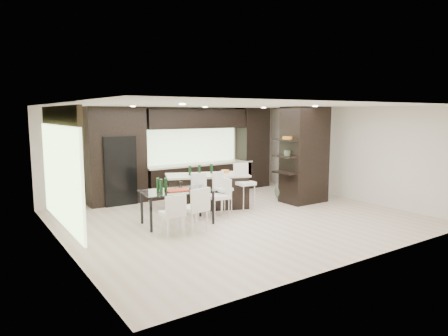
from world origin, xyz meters
TOP-DOWN VIEW (x-y plane):
  - ground at (0.00, 0.00)m, footprint 8.00×8.00m
  - back_wall at (0.00, 3.50)m, footprint 8.00×0.02m
  - left_wall at (-4.00, 0.00)m, footprint 0.02×7.00m
  - right_wall at (4.00, 0.00)m, footprint 0.02×7.00m
  - ceiling at (0.00, 0.00)m, footprint 8.00×7.00m
  - window_left at (-3.96, 0.20)m, footprint 0.04×3.20m
  - window_back at (0.60, 3.46)m, footprint 3.40×0.04m
  - stone_accent at (-3.93, 0.20)m, footprint 0.08×3.00m
  - ceiling_spots at (0.00, 0.25)m, footprint 4.00×3.00m
  - back_cabinetry at (0.50, 3.17)m, footprint 6.80×0.68m
  - refrigerator at (-1.90, 3.12)m, footprint 0.90×0.68m
  - partition_column at (2.60, 0.40)m, footprint 1.20×0.80m
  - kitchen_island at (-0.07, 1.30)m, footprint 2.36×1.66m
  - stool_left at (-0.73, 0.54)m, footprint 0.49×0.49m
  - stool_mid at (-0.07, 0.54)m, footprint 0.45×0.45m
  - stool_right at (0.60, 0.51)m, footprint 0.45×0.45m
  - bench at (0.09, 1.62)m, footprint 1.38×0.91m
  - floor_vase at (2.17, 0.85)m, footprint 0.47×0.47m
  - dining_table at (-1.46, 0.33)m, footprint 1.72×1.10m
  - chair_near at (-1.46, -0.45)m, footprint 0.55×0.55m
  - chair_far at (-1.97, -0.43)m, footprint 0.48×0.48m
  - chair_end at (-0.34, 0.33)m, footprint 0.54×0.54m

SIDE VIEW (x-z plane):
  - ground at x=0.00m, z-range 0.00..0.00m
  - bench at x=0.09m, z-range 0.00..0.49m
  - dining_table at x=-1.46m, z-range 0.00..0.78m
  - chair_far at x=-1.97m, z-range 0.00..0.82m
  - stool_mid at x=-0.07m, z-range 0.00..0.85m
  - stool_left at x=-0.73m, z-range 0.00..0.86m
  - chair_end at x=-0.34m, z-range 0.00..0.87m
  - chair_near at x=-1.46m, z-range 0.00..0.90m
  - kitchen_island at x=-0.07m, z-range 0.00..0.90m
  - stool_right at x=0.60m, z-range 0.00..0.99m
  - floor_vase at x=2.17m, z-range 0.00..1.09m
  - refrigerator at x=-1.90m, z-range 0.00..1.90m
  - back_wall at x=0.00m, z-range 0.00..2.70m
  - left_wall at x=-4.00m, z-range 0.00..2.70m
  - right_wall at x=4.00m, z-range 0.00..2.70m
  - window_left at x=-3.96m, z-range 0.40..2.30m
  - back_cabinetry at x=0.50m, z-range 0.00..2.70m
  - partition_column at x=2.60m, z-range 0.00..2.70m
  - window_back at x=0.60m, z-range 0.95..2.15m
  - stone_accent at x=-3.93m, z-range 1.85..2.65m
  - ceiling_spots at x=0.00m, z-range 2.67..2.69m
  - ceiling at x=0.00m, z-range 2.69..2.71m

